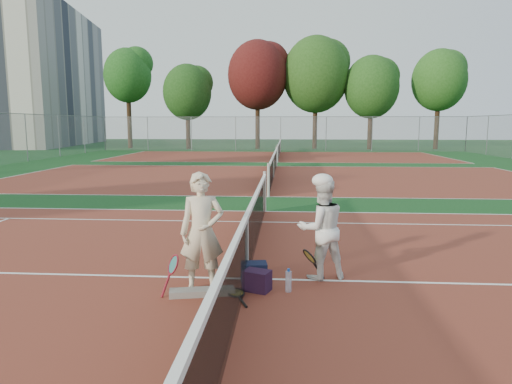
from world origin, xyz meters
TOP-DOWN VIEW (x-y plane):
  - ground at (0.00, 0.00)m, footprint 130.00×130.00m
  - court_main at (0.00, 0.00)m, footprint 23.77×10.97m
  - court_far_a at (0.00, 13.50)m, footprint 23.77×10.97m
  - court_far_b at (0.00, 27.00)m, footprint 23.77×10.97m
  - net_main at (0.00, 0.00)m, footprint 0.10×10.98m
  - net_far_a at (0.00, 13.50)m, footprint 0.10×10.98m
  - net_far_b at (0.00, 27.00)m, footprint 0.10×10.98m
  - fence_back at (0.00, 34.00)m, footprint 32.00×0.06m
  - apartment_block at (-28.00, 44.00)m, footprint 12.96×23.18m
  - player_a at (-0.59, -0.51)m, footprint 0.68×0.50m
  - player_b at (1.14, 0.14)m, footprint 0.90×0.79m
  - racket_red at (-0.96, -0.73)m, footprint 0.37×0.37m
  - racket_black_held at (0.95, -0.06)m, footprint 0.46×0.42m
  - racket_spare at (-0.09, -0.70)m, footprint 0.49×0.66m
  - sports_bag_navy at (0.12, -0.14)m, footprint 0.42×0.32m
  - sports_bag_purple at (0.19, -0.49)m, footprint 0.43×0.37m
  - net_cover_canvas at (-0.56, -0.72)m, footprint 0.92×0.39m
  - water_bottle at (0.64, -0.50)m, footprint 0.09×0.09m
  - tree_back_0 at (-14.90, 37.59)m, footprint 4.54×4.54m
  - tree_back_1 at (-8.94, 36.94)m, footprint 4.59×4.59m
  - tree_back_maroon at (-2.26, 37.26)m, footprint 5.65×5.65m
  - tree_back_3 at (3.23, 37.75)m, footprint 6.25×6.25m
  - tree_back_4 at (8.33, 37.05)m, footprint 5.03×5.03m
  - tree_back_5 at (14.67, 37.85)m, footprint 4.98×4.98m

SIDE VIEW (x-z plane):
  - ground at x=0.00m, z-range 0.00..0.00m
  - court_main at x=0.00m, z-range 0.00..0.01m
  - court_far_a at x=0.00m, z-range 0.00..0.01m
  - court_far_b at x=0.00m, z-range 0.00..0.01m
  - racket_spare at x=-0.09m, z-range 0.00..0.06m
  - net_cover_canvas at x=-0.56m, z-range 0.00..0.09m
  - sports_bag_purple at x=0.19m, z-range 0.00..0.30m
  - water_bottle at x=0.64m, z-range 0.00..0.30m
  - sports_bag_navy at x=0.12m, z-range 0.00..0.31m
  - racket_black_held at x=0.95m, z-range 0.00..0.51m
  - racket_red at x=-0.96m, z-range 0.00..0.56m
  - net_main at x=0.00m, z-range 0.00..1.02m
  - net_far_a at x=0.00m, z-range 0.00..1.02m
  - net_far_b at x=0.00m, z-range 0.00..1.02m
  - player_b at x=1.14m, z-range 0.00..1.56m
  - player_a at x=-0.59m, z-range 0.00..1.70m
  - fence_back at x=0.00m, z-range 0.00..3.00m
  - tree_back_1 at x=-8.94m, z-range 1.34..9.34m
  - tree_back_4 at x=8.33m, z-range 1.41..10.06m
  - tree_back_5 at x=14.67m, z-range 1.75..11.02m
  - tree_back_maroon at x=-2.26m, z-range 1.82..12.00m
  - tree_back_3 at x=3.23m, z-range 1.68..12.27m
  - tree_back_0 at x=-14.90m, z-range 2.16..11.79m
  - apartment_block at x=-28.00m, z-range 0.00..15.00m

